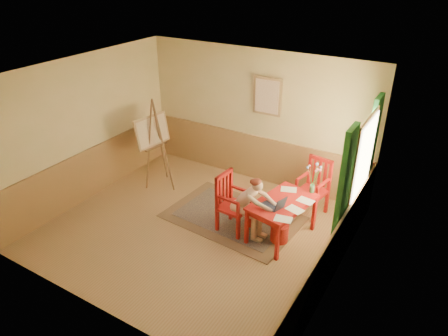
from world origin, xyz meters
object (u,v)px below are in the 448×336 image
Objects in this scene: chair_left at (232,203)px; figure at (249,204)px; laptop at (275,205)px; easel at (154,135)px; chair_back at (314,187)px; table at (282,206)px.

figure reaches higher than chair_left.
easel reaches higher than laptop.
chair_left is 0.84m from laptop.
figure is (0.34, -0.01, 0.10)m from chair_left.
chair_back is 0.58× the size of easel.
laptop is 3.10m from easel.
chair_left is at bearing -129.83° from chair_back.
table is at bearing 81.21° from laptop.
laptop is at bearing -11.89° from easel.
chair_back is 1.44m from figure.
easel is (-2.20, 0.62, 0.58)m from chair_left.
laptop is (-0.04, -0.24, 0.14)m from table.
easel reaches higher than table.
easel reaches higher than chair_back.
laptop is 0.23× the size of easel.
figure is at bearing -14.01° from easel.
table is at bearing 25.24° from figure.
table is 1.04m from chair_back.
table is 1.13× the size of figure.
figure is at bearing -119.17° from chair_back.
chair_left is 0.57× the size of easel.
chair_left is at bearing -15.72° from easel.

